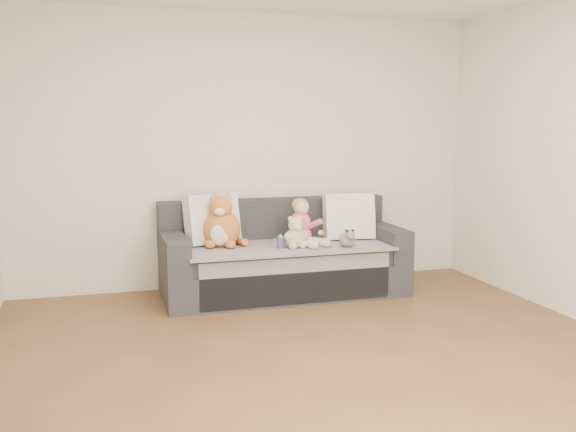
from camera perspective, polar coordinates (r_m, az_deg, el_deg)
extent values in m
plane|color=brown|center=(4.11, 4.76, -14.23)|extent=(5.00, 5.00, 0.00)
plane|color=beige|center=(6.20, -3.52, 5.77)|extent=(4.50, 0.00, 4.50)
cube|color=#2A292E|center=(5.95, -0.41, -5.52)|extent=(2.20, 0.90, 0.30)
cube|color=#2A292E|center=(5.88, -0.33, -3.46)|extent=(1.90, 0.80, 0.15)
cube|color=#2A292E|center=(6.19, -1.31, -0.27)|extent=(2.20, 0.20, 0.40)
cube|color=#2A292E|center=(5.70, -10.13, -3.19)|extent=(0.20, 0.90, 0.30)
cube|color=#2A292E|center=(6.24, 8.46, -2.16)|extent=(0.20, 0.90, 0.30)
cube|color=#97979A|center=(5.84, -0.28, -2.66)|extent=(1.85, 0.88, 0.02)
cube|color=#97979A|center=(5.53, 0.86, -5.81)|extent=(1.70, 0.02, 0.41)
cube|color=silver|center=(5.89, -6.77, -0.28)|extent=(0.54, 0.37, 0.47)
cube|color=silver|center=(6.25, 5.03, -0.07)|extent=(0.45, 0.28, 0.40)
cube|color=silver|center=(6.11, 5.44, -0.04)|extent=(0.49, 0.26, 0.45)
ellipsoid|color=#E14F70|center=(5.88, 1.15, -1.71)|extent=(0.20, 0.16, 0.16)
ellipsoid|color=#E14F70|center=(5.87, 1.09, -0.60)|extent=(0.19, 0.16, 0.21)
ellipsoid|color=#DBAA8C|center=(5.83, 1.18, 0.78)|extent=(0.14, 0.14, 0.14)
ellipsoid|color=tan|center=(5.85, 1.07, 1.03)|extent=(0.15, 0.15, 0.12)
cylinder|color=#E14F70|center=(5.76, 0.74, -0.96)|extent=(0.06, 0.20, 0.13)
cylinder|color=#E14F70|center=(5.88, 2.23, -0.78)|extent=(0.16, 0.19, 0.13)
ellipsoid|color=#DBAA8C|center=(5.69, 0.97, -1.75)|extent=(0.05, 0.05, 0.05)
ellipsoid|color=#DBAA8C|center=(5.85, 2.91, -1.49)|extent=(0.05, 0.05, 0.05)
cylinder|color=#E5B2C6|center=(5.72, 1.73, -2.44)|extent=(0.13, 0.26, 0.09)
cylinder|color=#E5B2C6|center=(5.79, 2.63, -2.31)|extent=(0.18, 0.26, 0.09)
ellipsoid|color=#DBAA8C|center=(5.61, 2.40, -2.70)|extent=(0.06, 0.08, 0.04)
ellipsoid|color=#DBAA8C|center=(5.70, 3.53, -2.53)|extent=(0.06, 0.08, 0.04)
ellipsoid|color=#B67228|center=(5.78, -5.91, -1.18)|extent=(0.34, 0.29, 0.36)
ellipsoid|color=beige|center=(5.67, -6.06, -1.64)|extent=(0.18, 0.08, 0.20)
ellipsoid|color=#B67228|center=(5.72, -5.97, 0.79)|extent=(0.20, 0.20, 0.20)
ellipsoid|color=beige|center=(5.64, -6.09, 0.40)|extent=(0.10, 0.06, 0.07)
cone|color=#B67228|center=(5.75, -6.55, 1.80)|extent=(0.10, 0.10, 0.07)
cone|color=pink|center=(5.74, -6.57, 1.74)|extent=(0.06, 0.06, 0.04)
cone|color=#B67228|center=(5.74, -5.32, 1.80)|extent=(0.10, 0.10, 0.07)
cone|color=pink|center=(5.72, -5.34, 1.74)|extent=(0.06, 0.06, 0.04)
ellipsoid|color=#B67228|center=(5.68, -6.95, -2.50)|extent=(0.10, 0.12, 0.08)
ellipsoid|color=#B67228|center=(5.66, -5.17, -2.52)|extent=(0.10, 0.12, 0.08)
cylinder|color=#B67228|center=(5.82, -4.27, -2.24)|extent=(0.11, 0.23, 0.08)
ellipsoid|color=tan|center=(5.68, 0.62, -2.00)|extent=(0.18, 0.15, 0.18)
ellipsoid|color=tan|center=(5.65, 0.67, -0.81)|extent=(0.13, 0.13, 0.13)
ellipsoid|color=tan|center=(5.63, 0.22, -0.27)|extent=(0.05, 0.05, 0.05)
ellipsoid|color=tan|center=(5.67, 1.02, -0.21)|extent=(0.05, 0.05, 0.05)
ellipsoid|color=beige|center=(5.61, 0.91, -1.02)|extent=(0.05, 0.05, 0.05)
ellipsoid|color=tan|center=(5.62, -0.02, -1.83)|extent=(0.07, 0.07, 0.07)
ellipsoid|color=tan|center=(5.69, 1.46, -1.69)|extent=(0.07, 0.07, 0.07)
ellipsoid|color=tan|center=(5.62, 0.44, -2.69)|extent=(0.07, 0.07, 0.07)
ellipsoid|color=tan|center=(5.66, 1.33, -2.60)|extent=(0.07, 0.07, 0.07)
ellipsoid|color=white|center=(5.75, 5.24, -2.14)|extent=(0.14, 0.17, 0.13)
ellipsoid|color=white|center=(5.67, 5.58, -1.74)|extent=(0.08, 0.08, 0.08)
ellipsoid|color=black|center=(5.66, 5.26, -1.34)|extent=(0.03, 0.03, 0.03)
ellipsoid|color=black|center=(5.68, 5.78, -1.31)|extent=(0.03, 0.03, 0.03)
cylinder|color=#553A9E|center=(5.67, -0.67, -2.36)|extent=(0.07, 0.07, 0.09)
cone|color=#40A763|center=(5.66, -0.67, -1.76)|extent=(0.07, 0.07, 0.04)
cylinder|color=#40A763|center=(5.66, -1.15, -2.33)|extent=(0.02, 0.02, 0.07)
cylinder|color=#40A763|center=(5.68, -0.19, -2.28)|extent=(0.02, 0.02, 0.07)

